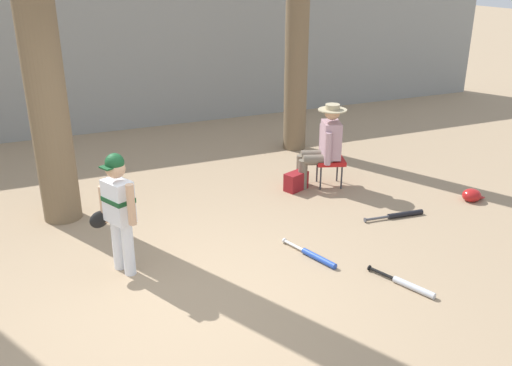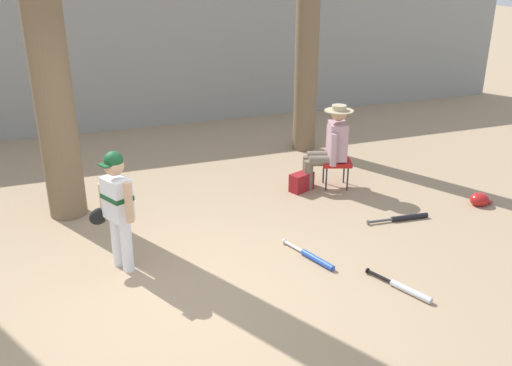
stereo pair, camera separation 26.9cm
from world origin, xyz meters
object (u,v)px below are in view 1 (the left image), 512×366
seated_spectator (324,143)px  bat_black_composite (401,215)px  folding_stool (330,162)px  batting_helmet_red (472,195)px  tree_behind_spectator (297,33)px  young_ballplayer (117,206)px  handbag_beside_stool (296,181)px  bat_aluminum_silver (408,285)px  bat_blue_youth (315,256)px

seated_spectator → bat_black_composite: bearing=-73.7°
folding_stool → batting_helmet_red: (1.50, -1.25, -0.29)m
tree_behind_spectator → young_ballplayer: size_ratio=3.40×
young_ballplayer → folding_stool: size_ratio=2.56×
young_ballplayer → seated_spectator: (3.10, 1.26, -0.10)m
seated_spectator → handbag_beside_stool: bearing=179.9°
bat_aluminum_silver → young_ballplayer: bearing=150.2°
young_ballplayer → bat_aluminum_silver: young_ballplayer is taller
handbag_beside_stool → bat_black_composite: bearing=-58.7°
handbag_beside_stool → folding_stool: bearing=-3.7°
tree_behind_spectator → young_ballplayer: (-3.51, -2.97, -1.20)m
young_ballplayer → bat_aluminum_silver: bearing=-29.8°
tree_behind_spectator → bat_aluminum_silver: (-0.97, -4.43, -1.91)m
handbag_beside_stool → bat_blue_youth: bearing=-111.1°
young_ballplayer → batting_helmet_red: bearing=-0.3°
handbag_beside_stool → bat_black_composite: (0.81, -1.34, -0.10)m
tree_behind_spectator → bat_aluminum_silver: bearing=-102.3°
tree_behind_spectator → batting_helmet_red: size_ratio=14.42×
bat_aluminum_silver → tree_behind_spectator: bearing=77.7°
folding_stool → batting_helmet_red: 1.98m
seated_spectator → bat_aluminum_silver: size_ratio=1.65×
young_ballplayer → bat_blue_youth: (1.97, -0.58, -0.71)m
folding_stool → bat_blue_youth: bearing=-124.2°
young_ballplayer → handbag_beside_stool: (2.68, 1.26, -0.61)m
bat_aluminum_silver → batting_helmet_red: batting_helmet_red is taller
seated_spectator → bat_aluminum_silver: (-0.55, -2.72, -0.61)m
young_ballplayer → seated_spectator: young_ballplayer is taller
folding_stool → bat_aluminum_silver: folding_stool is taller
tree_behind_spectator → seated_spectator: bearing=-103.6°
young_ballplayer → bat_aluminum_silver: (2.55, -1.46, -0.71)m
folding_stool → bat_aluminum_silver: 2.78m
batting_helmet_red → seated_spectator: bearing=141.2°
handbag_beside_stool → bat_aluminum_silver: 2.72m
folding_stool → bat_aluminum_silver: bearing=-103.6°
bat_blue_youth → batting_helmet_red: 2.79m
seated_spectator → batting_helmet_red: (1.60, -1.28, -0.56)m
tree_behind_spectator → young_ballplayer: tree_behind_spectator is taller
bat_blue_youth → bat_black_composite: (1.52, 0.50, 0.00)m
folding_stool → seated_spectator: bearing=160.7°
seated_spectator → tree_behind_spectator: bearing=76.4°
handbag_beside_stool → seated_spectator: bearing=-0.1°
folding_stool → handbag_beside_stool: size_ratio=1.50×
tree_behind_spectator → batting_helmet_red: (1.18, -2.99, -1.87)m
handbag_beside_stool → bat_black_composite: handbag_beside_stool is taller
bat_black_composite → bat_blue_youth: bearing=-161.7°
tree_behind_spectator → bat_black_composite: (-0.02, -3.04, -1.91)m
bat_blue_youth → bat_black_composite: same height
bat_black_composite → batting_helmet_red: (1.21, 0.05, 0.04)m
bat_blue_youth → folding_stool: bearing=55.8°
tree_behind_spectator → bat_black_composite: bearing=-90.4°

